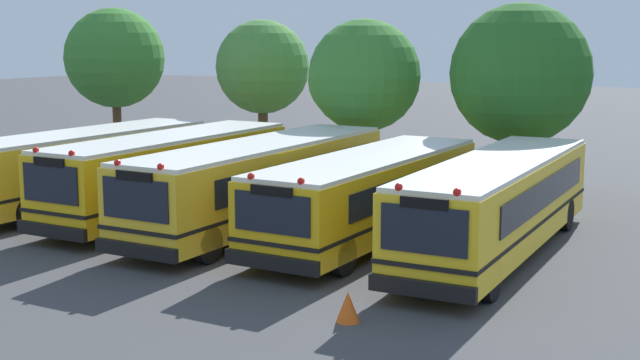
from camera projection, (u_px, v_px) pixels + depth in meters
name	position (u px, v px, depth m)	size (l,w,h in m)	color
ground_plane	(266.00, 226.00, 26.70)	(160.00, 160.00, 0.00)	#424244
school_bus_0	(87.00, 164.00, 29.76)	(2.78, 10.42, 2.71)	yellow
school_bus_1	(170.00, 172.00, 27.91)	(2.57, 10.44, 2.79)	yellow
school_bus_2	(262.00, 181.00, 26.31)	(2.66, 11.68, 2.76)	yellow
school_bus_3	(369.00, 193.00, 24.65)	(2.76, 10.52, 2.60)	yellow
school_bus_4	(498.00, 202.00, 23.00)	(2.67, 11.39, 2.72)	yellow
tree_0	(117.00, 58.00, 40.63)	(4.71, 4.71, 7.14)	#4C3823
tree_1	(261.00, 66.00, 37.66)	(4.09, 4.09, 6.53)	#4C3823
tree_2	(360.00, 77.00, 32.57)	(4.37, 4.25, 6.47)	#4C3823
tree_3	(517.00, 71.00, 30.23)	(4.95, 4.95, 6.98)	#4C3823
traffic_cone	(348.00, 307.00, 17.71)	(0.49, 0.49, 0.65)	#EA5914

